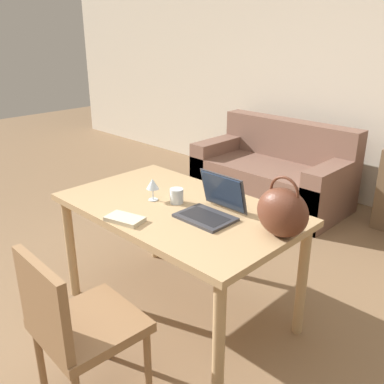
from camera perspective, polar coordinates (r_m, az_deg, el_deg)
ground_plane at (r=2.51m, az=-11.64°, el=-22.66°), size 14.00×14.00×0.00m
dining_table at (r=2.53m, az=-1.91°, el=-3.63°), size 1.42×0.85×0.74m
chair at (r=2.07m, az=-15.33°, el=-16.47°), size 0.46×0.46×0.84m
couch at (r=4.49m, az=10.74°, el=2.25°), size 1.54×0.80×0.82m
laptop at (r=2.36m, az=2.91°, el=-1.75°), size 0.30×0.29×0.23m
drinking_glass at (r=2.53m, az=-2.06°, el=-0.52°), size 0.08×0.08×0.09m
wine_glass at (r=2.55m, az=-5.27°, el=0.98°), size 0.08×0.08×0.14m
handbag at (r=2.15m, az=11.96°, el=-2.62°), size 0.27×0.19×0.31m
book at (r=2.33m, az=-8.96°, el=-3.58°), size 0.23×0.17×0.02m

